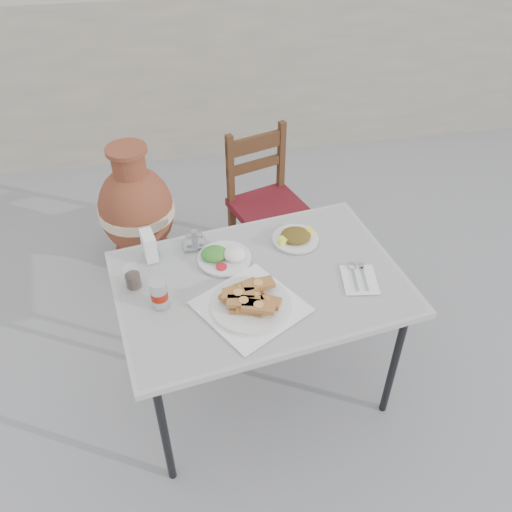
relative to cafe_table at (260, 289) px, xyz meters
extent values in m
plane|color=slate|center=(0.07, -0.10, -0.66)|extent=(80.00, 80.00, 0.00)
cylinder|color=black|center=(-0.45, -0.39, -0.33)|extent=(0.03, 0.03, 0.67)
cylinder|color=black|center=(0.55, -0.24, -0.33)|extent=(0.03, 0.03, 0.67)
cylinder|color=black|center=(-0.55, 0.24, -0.33)|extent=(0.03, 0.03, 0.67)
cylinder|color=black|center=(0.45, 0.39, -0.33)|extent=(0.03, 0.03, 0.67)
cube|color=silver|center=(0.00, 0.00, 0.03)|extent=(1.27, 0.96, 0.03)
cube|color=white|center=(0.00, 0.00, 0.05)|extent=(1.23, 0.92, 0.00)
cube|color=white|center=(-0.06, -0.14, 0.05)|extent=(0.49, 0.49, 0.00)
cylinder|color=silver|center=(-0.06, -0.14, 0.06)|extent=(0.31, 0.31, 0.02)
cylinder|color=silver|center=(-0.06, -0.14, 0.06)|extent=(0.32, 0.32, 0.01)
cylinder|color=silver|center=(-0.13, 0.15, 0.06)|extent=(0.23, 0.23, 0.01)
ellipsoid|color=white|center=(-0.09, 0.14, 0.08)|extent=(0.09, 0.09, 0.05)
ellipsoid|color=#2F7321|center=(-0.17, 0.16, 0.08)|extent=(0.12, 0.11, 0.05)
cylinder|color=red|center=(-0.15, 0.09, 0.07)|extent=(0.05, 0.05, 0.01)
cylinder|color=silver|center=(0.20, 0.23, 0.06)|extent=(0.21, 0.21, 0.01)
ellipsoid|color=#295E17|center=(0.20, 0.23, 0.07)|extent=(0.14, 0.13, 0.04)
cylinder|color=#FDFF45|center=(0.14, 0.20, 0.08)|extent=(0.05, 0.04, 0.04)
cylinder|color=#FDFF45|center=(0.27, 0.25, 0.08)|extent=(0.05, 0.04, 0.04)
cylinder|color=silver|center=(-0.41, -0.07, 0.11)|extent=(0.07, 0.07, 0.12)
cylinder|color=#AE1D0C|center=(-0.41, -0.07, 0.10)|extent=(0.07, 0.07, 0.03)
cylinder|color=#B2B2B9|center=(-0.41, -0.07, 0.17)|extent=(0.06, 0.06, 0.00)
cylinder|color=white|center=(-0.51, 0.06, 0.10)|extent=(0.07, 0.07, 0.10)
cylinder|color=black|center=(-0.51, 0.06, 0.08)|extent=(0.06, 0.06, 0.06)
cube|color=white|center=(-0.44, 0.23, 0.11)|extent=(0.07, 0.11, 0.12)
cube|color=blue|center=(-0.41, 0.23, 0.10)|extent=(0.03, 0.05, 0.07)
cube|color=#B2B2B9|center=(-0.24, 0.27, 0.06)|extent=(0.11, 0.09, 0.01)
cylinder|color=white|center=(-0.27, 0.25, 0.09)|extent=(0.02, 0.02, 0.06)
cylinder|color=white|center=(-0.22, 0.25, 0.09)|extent=(0.02, 0.02, 0.06)
cylinder|color=#B2B2B9|center=(-0.24, 0.29, 0.09)|extent=(0.03, 0.03, 0.05)
cube|color=white|center=(0.40, -0.07, 0.05)|extent=(0.16, 0.20, 0.00)
cube|color=#B2B2B9|center=(0.38, -0.07, 0.06)|extent=(0.03, 0.14, 0.00)
ellipsoid|color=#B2B2B9|center=(0.39, 0.01, 0.06)|extent=(0.04, 0.05, 0.01)
cube|color=#B2B2B9|center=(0.42, -0.08, 0.06)|extent=(0.03, 0.14, 0.00)
cube|color=#B2B2B9|center=(0.43, 0.00, 0.06)|extent=(0.03, 0.04, 0.00)
cube|color=#39190F|center=(0.11, 0.66, -0.46)|extent=(0.05, 0.05, 0.41)
cube|color=#39190F|center=(0.42, 0.76, -0.46)|extent=(0.05, 0.05, 0.41)
cube|color=#39190F|center=(0.01, 0.97, -0.46)|extent=(0.05, 0.05, 0.41)
cube|color=#39190F|center=(0.32, 1.07, -0.46)|extent=(0.05, 0.05, 0.41)
cube|color=maroon|center=(0.22, 0.86, -0.23)|extent=(0.48, 0.48, 0.05)
cube|color=#39190F|center=(0.01, 0.97, -0.03)|extent=(0.05, 0.05, 0.45)
cube|color=#39190F|center=(0.32, 1.07, -0.03)|extent=(0.05, 0.05, 0.45)
cube|color=#39190F|center=(0.17, 1.02, 0.11)|extent=(0.35, 0.14, 0.09)
cube|color=#39190F|center=(0.17, 1.02, -0.03)|extent=(0.35, 0.14, 0.05)
cylinder|color=brown|center=(-0.54, 1.08, -0.62)|extent=(0.33, 0.33, 0.08)
ellipsoid|color=brown|center=(-0.54, 1.08, -0.29)|extent=(0.44, 0.44, 0.55)
cylinder|color=beige|center=(-0.54, 1.08, -0.29)|extent=(0.44, 0.44, 0.06)
cylinder|color=brown|center=(-0.54, 1.08, 0.01)|extent=(0.19, 0.19, 0.17)
cylinder|color=brown|center=(-0.54, 1.08, 0.10)|extent=(0.23, 0.23, 0.03)
cube|color=#A89D8C|center=(0.07, 2.40, -0.06)|extent=(6.00, 0.25, 1.20)
camera|label=1|loc=(-0.30, -1.59, 1.56)|focal=38.00mm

